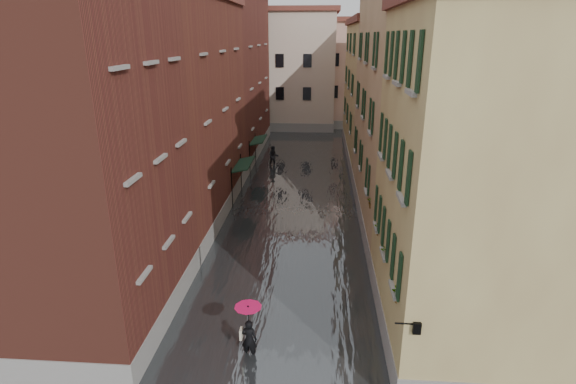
% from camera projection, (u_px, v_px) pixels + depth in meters
% --- Properties ---
extents(ground, '(120.00, 120.00, 0.00)m').
position_uv_depth(ground, '(280.00, 296.00, 19.32)').
color(ground, '#515153').
rests_on(ground, ground).
extents(floodwater, '(10.00, 60.00, 0.20)m').
position_uv_depth(floodwater, '(297.00, 193.00, 31.52)').
color(floodwater, '#3E4245').
rests_on(floodwater, ground).
extents(building_left_near, '(6.00, 8.00, 13.00)m').
position_uv_depth(building_left_near, '(76.00, 159.00, 15.77)').
color(building_left_near, brown).
rests_on(building_left_near, ground).
extents(building_left_mid, '(6.00, 14.00, 12.50)m').
position_uv_depth(building_left_mid, '(174.00, 114.00, 26.20)').
color(building_left_mid, '#59291C').
rests_on(building_left_mid, ground).
extents(building_left_far, '(6.00, 16.00, 14.00)m').
position_uv_depth(building_left_far, '(226.00, 78.00, 40.07)').
color(building_left_far, brown).
rests_on(building_left_far, ground).
extents(building_right_near, '(6.00, 8.00, 11.50)m').
position_uv_depth(building_right_near, '(481.00, 189.00, 15.06)').
color(building_right_near, '#A08652').
rests_on(building_right_near, ground).
extents(building_right_mid, '(6.00, 14.00, 13.00)m').
position_uv_depth(building_right_mid, '(418.00, 113.00, 25.16)').
color(building_right_mid, tan).
rests_on(building_right_mid, ground).
extents(building_right_far, '(6.00, 16.00, 11.50)m').
position_uv_depth(building_right_far, '(383.00, 93.00, 39.52)').
color(building_right_far, '#A08652').
rests_on(building_right_far, ground).
extents(building_end_cream, '(12.00, 9.00, 13.00)m').
position_uv_depth(building_end_cream, '(283.00, 72.00, 53.14)').
color(building_end_cream, '#C5B09D').
rests_on(building_end_cream, ground).
extents(building_end_pink, '(10.00, 9.00, 12.00)m').
position_uv_depth(building_end_pink, '(358.00, 75.00, 54.57)').
color(building_end_pink, '#CFA891').
rests_on(building_end_pink, ground).
extents(awning_near, '(1.09, 3.41, 2.80)m').
position_uv_depth(awning_near, '(243.00, 165.00, 29.67)').
color(awning_near, black).
rests_on(awning_near, ground).
extents(awning_far, '(1.09, 3.27, 2.80)m').
position_uv_depth(awning_far, '(258.00, 141.00, 36.53)').
color(awning_far, black).
rests_on(awning_far, ground).
extents(wall_lantern, '(0.71, 0.22, 0.35)m').
position_uv_depth(wall_lantern, '(416.00, 327.00, 12.38)').
color(wall_lantern, black).
rests_on(wall_lantern, ground).
extents(window_planters, '(0.59, 8.74, 0.84)m').
position_uv_depth(window_planters, '(385.00, 232.00, 17.15)').
color(window_planters, '#A03D34').
rests_on(window_planters, ground).
extents(pedestrian_main, '(0.93, 0.93, 2.06)m').
position_uv_depth(pedestrian_main, '(249.00, 327.00, 15.21)').
color(pedestrian_main, black).
rests_on(pedestrian_main, ground).
extents(pedestrian_far, '(1.07, 0.94, 1.85)m').
position_uv_depth(pedestrian_far, '(274.00, 157.00, 37.73)').
color(pedestrian_far, black).
rests_on(pedestrian_far, ground).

